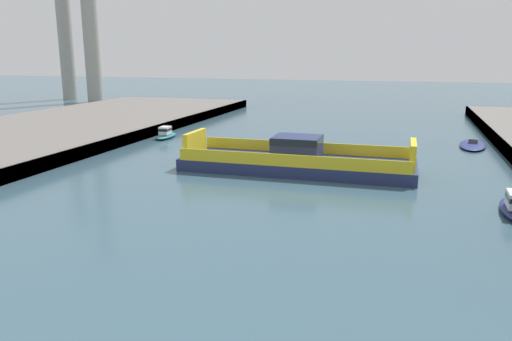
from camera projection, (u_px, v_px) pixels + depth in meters
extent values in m
cube|color=navy|center=(297.00, 165.00, 46.56)|extent=(21.73, 6.88, 1.10)
cube|color=yellow|center=(304.00, 147.00, 49.41)|extent=(20.83, 0.23, 1.10)
cube|color=yellow|center=(289.00, 161.00, 43.20)|extent=(20.83, 0.23, 1.10)
cube|color=navy|center=(297.00, 148.00, 46.18)|extent=(4.36, 3.75, 2.20)
cube|color=black|center=(297.00, 140.00, 46.01)|extent=(4.40, 3.79, 0.60)
cube|color=yellow|center=(413.00, 154.00, 43.29)|extent=(0.52, 4.74, 2.20)
cube|color=yellow|center=(195.00, 142.00, 49.06)|extent=(0.52, 4.74, 2.20)
ellipsoid|color=navy|center=(473.00, 145.00, 58.79)|extent=(3.91, 8.44, 0.40)
cube|color=#4C4C51|center=(473.00, 141.00, 58.69)|extent=(1.06, 0.52, 0.50)
ellipsoid|color=#237075|center=(167.00, 136.00, 64.64)|extent=(2.01, 5.04, 0.55)
cube|color=silver|center=(165.00, 130.00, 64.11)|extent=(1.29, 1.80, 1.02)
cube|color=black|center=(165.00, 129.00, 64.08)|extent=(1.32, 1.86, 0.31)
cylinder|color=#9E998E|center=(65.00, 31.00, 116.05)|extent=(3.37, 3.37, 31.88)
cylinder|color=#9E998E|center=(90.00, 17.00, 109.18)|extent=(3.46, 3.46, 37.46)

